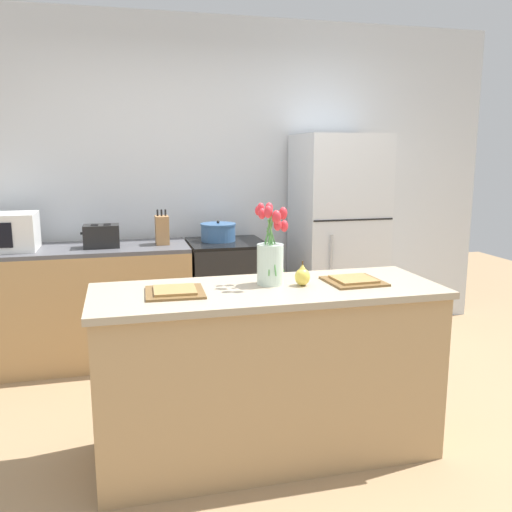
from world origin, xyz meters
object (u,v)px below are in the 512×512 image
stove_range (227,296)px  knife_block (162,230)px  microwave (2,232)px  pear_figurine (302,276)px  cooking_pot (218,232)px  flower_vase (271,255)px  plate_setting_right (354,280)px  toaster (101,236)px  plate_setting_left (175,291)px  refrigerator (337,240)px

stove_range → knife_block: bearing=-179.5°
microwave → pear_figurine: bearing=-42.5°
cooking_pot → knife_block: size_ratio=1.05×
flower_vase → knife_block: flower_vase is taller
pear_figurine → plate_setting_right: size_ratio=0.44×
stove_range → plate_setting_right: plate_setting_right is taller
toaster → stove_range: bearing=2.2°
toaster → cooking_pot: toaster is taller
plate_setting_right → microwave: 2.59m
plate_setting_left → microwave: microwave is taller
toaster → refrigerator: bearing=1.1°
microwave → plate_setting_right: bearing=-38.2°
flower_vase → pear_figurine: bearing=-23.5°
plate_setting_left → microwave: bearing=124.0°
plate_setting_left → microwave: (-1.08, 1.60, 0.11)m
pear_figurine → plate_setting_right: pear_figurine is taller
plate_setting_right → cooking_pot: cooking_pot is taller
refrigerator → cooking_pot: 1.02m
flower_vase → pear_figurine: size_ratio=3.30×
cooking_pot → knife_block: 0.45m
stove_range → pear_figurine: pear_figurine is taller
refrigerator → cooking_pot: refrigerator is taller
cooking_pot → refrigerator: bearing=-2.5°
refrigerator → knife_block: size_ratio=6.48×
refrigerator → plate_setting_left: size_ratio=5.89×
stove_range → knife_block: 0.76m
plate_setting_left → knife_block: 1.60m
flower_vase → cooking_pot: flower_vase is taller
pear_figurine → cooking_pot: (-0.15, 1.64, 0.01)m
flower_vase → pear_figurine: flower_vase is taller
pear_figurine → microwave: 2.36m
refrigerator → microwave: bearing=-180.0°
refrigerator → knife_block: refrigerator is taller
plate_setting_right → toaster: 2.06m
plate_setting_right → toaster: (-1.34, 1.56, 0.06)m
plate_setting_left → pear_figurine: bearing=0.2°
pear_figurine → toaster: toaster is taller
plate_setting_right → microwave: microwave is taller
flower_vase → plate_setting_left: 0.54m
cooking_pot → microwave: 1.60m
toaster → plate_setting_right: bearing=-49.4°
pear_figurine → plate_setting_left: pear_figurine is taller
refrigerator → cooking_pot: size_ratio=6.15×
refrigerator → flower_vase: refrigerator is taller
stove_range → knife_block: knife_block is taller
flower_vase → cooking_pot: size_ratio=1.51×
plate_setting_left → knife_block: bearing=87.5°
toaster → knife_block: size_ratio=1.04×
pear_figurine → knife_block: 1.70m
plate_setting_right → microwave: (-2.03, 1.60, 0.11)m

